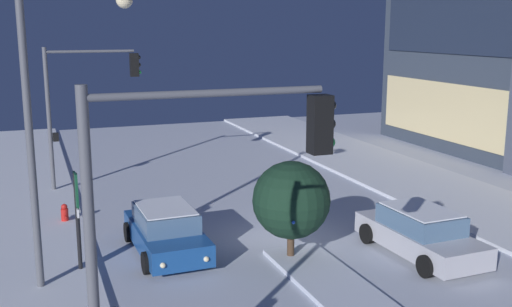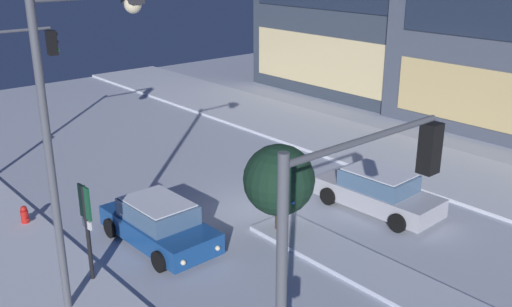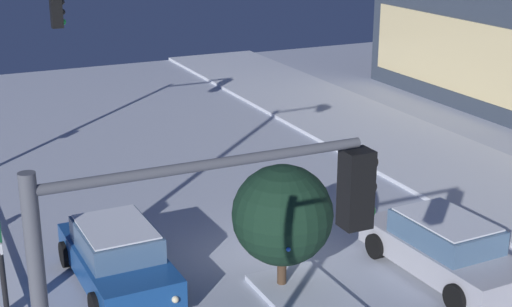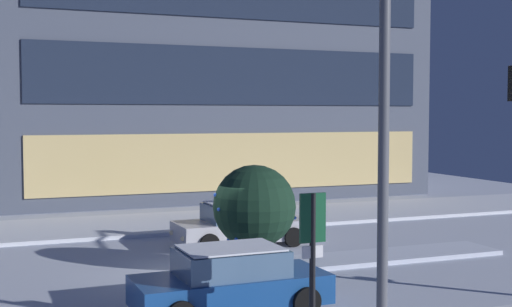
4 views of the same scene
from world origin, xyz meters
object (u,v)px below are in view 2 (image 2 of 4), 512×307
traffic_light_corner_near_left (2,78)px  street_lamp_arched (75,114)px  parking_info_sign (87,222)px  car_far (378,192)px  car_near (159,223)px  traffic_light_corner_near_right (348,238)px  decorated_tree_median (279,180)px  fire_hydrant (25,216)px

traffic_light_corner_near_left → street_lamp_arched: 10.44m
traffic_light_corner_near_left → parking_info_sign: size_ratio=2.07×
car_far → traffic_light_corner_near_left: 15.02m
car_near → traffic_light_corner_near_right: size_ratio=0.73×
street_lamp_arched → decorated_tree_median: 7.26m
decorated_tree_median → parking_info_sign: bearing=-100.8°
traffic_light_corner_near_right → decorated_tree_median: traffic_light_corner_near_right is taller
decorated_tree_median → car_far: bearing=75.0°
car_far → decorated_tree_median: bearing=72.8°
car_far → parking_info_sign: bearing=75.3°
traffic_light_corner_near_left → parking_info_sign: traffic_light_corner_near_left is taller
traffic_light_corner_near_left → traffic_light_corner_near_right: bearing=-89.7°
traffic_light_corner_near_right → street_lamp_arched: bearing=102.6°
car_near → street_lamp_arched: street_lamp_arched is taller
street_lamp_arched → traffic_light_corner_near_right: bearing=-80.0°
traffic_light_corner_near_left → parking_info_sign: bearing=-97.1°
car_near → traffic_light_corner_near_left: bearing=-171.6°
traffic_light_corner_near_left → decorated_tree_median: traffic_light_corner_near_left is taller
traffic_light_corner_near_left → traffic_light_corner_near_right: size_ratio=1.00×
car_far → fire_hydrant: 12.32m
car_far → traffic_light_corner_near_left: traffic_light_corner_near_left is taller
decorated_tree_median → traffic_light_corner_near_left: bearing=-155.1°
traffic_light_corner_near_right → parking_info_sign: traffic_light_corner_near_right is taller
car_near → traffic_light_corner_near_left: size_ratio=0.73×
car_far → traffic_light_corner_near_left: (-11.65, -8.82, 3.48)m
car_far → fire_hydrant: size_ratio=6.22×
car_near → traffic_light_corner_near_left: (-8.70, -1.50, 3.48)m
traffic_light_corner_near_left → traffic_light_corner_near_right: 17.52m
traffic_light_corner_near_left → fire_hydrant: bearing=-105.8°
car_near → fire_hydrant: size_ratio=5.94×
parking_info_sign → street_lamp_arched: bearing=-116.1°
car_near → parking_info_sign: parking_info_sign is taller
street_lamp_arched → decorated_tree_median: size_ratio=2.62×
traffic_light_corner_near_left → street_lamp_arched: (10.28, -1.52, 1.01)m
car_far → decorated_tree_median: 4.20m
car_near → traffic_light_corner_near_right: traffic_light_corner_near_right is taller
car_far → street_lamp_arched: bearing=80.2°
street_lamp_arched → parking_info_sign: bearing=64.5°
traffic_light_corner_near_right → street_lamp_arched: size_ratio=0.77×
traffic_light_corner_near_right → fire_hydrant: 13.50m
fire_hydrant → decorated_tree_median: size_ratio=0.25×
traffic_light_corner_near_left → fire_hydrant: 6.17m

